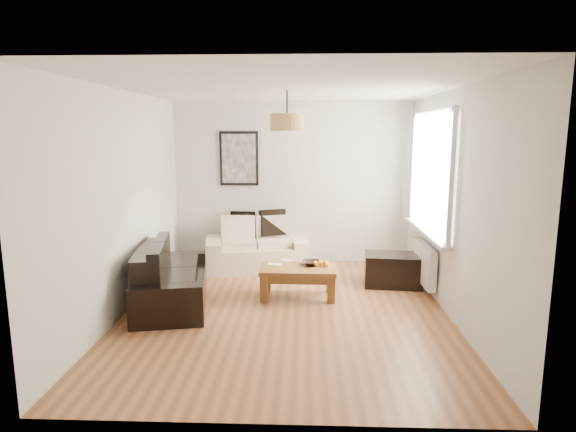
{
  "coord_description": "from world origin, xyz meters",
  "views": [
    {
      "loc": [
        0.23,
        -5.39,
        2.11
      ],
      "look_at": [
        0.0,
        0.6,
        1.05
      ],
      "focal_mm": 29.49,
      "sensor_mm": 36.0,
      "label": 1
    }
  ],
  "objects_px": {
    "loveseat_cream": "(256,245)",
    "ottoman": "(393,270)",
    "sofa_leather": "(172,276)",
    "coffee_table": "(298,282)"
  },
  "relations": [
    {
      "from": "ottoman",
      "to": "loveseat_cream",
      "type": "bearing_deg",
      "value": 159.31
    },
    {
      "from": "loveseat_cream",
      "to": "ottoman",
      "type": "xyz_separation_m",
      "value": [
        2.0,
        -0.75,
        -0.16
      ]
    },
    {
      "from": "loveseat_cream",
      "to": "coffee_table",
      "type": "height_order",
      "value": "loveseat_cream"
    },
    {
      "from": "coffee_table",
      "to": "loveseat_cream",
      "type": "bearing_deg",
      "value": 117.81
    },
    {
      "from": "loveseat_cream",
      "to": "ottoman",
      "type": "bearing_deg",
      "value": -31.38
    },
    {
      "from": "sofa_leather",
      "to": "coffee_table",
      "type": "relative_size",
      "value": 1.71
    },
    {
      "from": "loveseat_cream",
      "to": "sofa_leather",
      "type": "distance_m",
      "value": 1.81
    },
    {
      "from": "coffee_table",
      "to": "ottoman",
      "type": "xyz_separation_m",
      "value": [
        1.32,
        0.53,
        0.02
      ]
    },
    {
      "from": "loveseat_cream",
      "to": "sofa_leather",
      "type": "xyz_separation_m",
      "value": [
        -0.88,
        -1.58,
        -0.02
      ]
    },
    {
      "from": "loveseat_cream",
      "to": "ottoman",
      "type": "relative_size",
      "value": 1.98
    }
  ]
}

